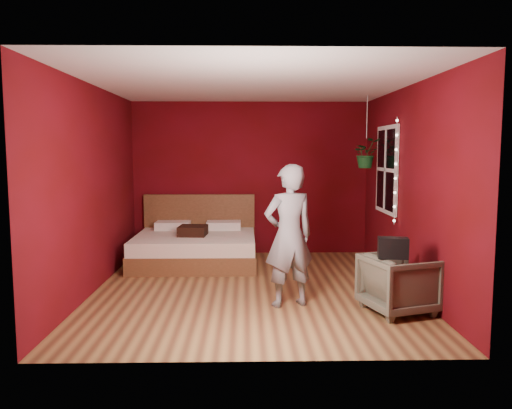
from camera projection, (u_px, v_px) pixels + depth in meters
name	position (u px, v px, depth m)	size (l,w,h in m)	color
floor	(252.00, 288.00, 6.46)	(4.50, 4.50, 0.00)	olive
room_walls	(252.00, 158.00, 6.27)	(4.04, 4.54, 2.62)	#610A16
window	(386.00, 170.00, 7.23)	(0.05, 0.97, 1.27)	white
fairy_lights	(396.00, 171.00, 6.71)	(0.04, 0.04, 1.45)	silver
bed	(196.00, 246.00, 7.89)	(1.88, 1.60, 1.03)	brown
person	(289.00, 236.00, 5.66)	(0.59, 0.39, 1.63)	slate
armchair	(399.00, 284.00, 5.47)	(0.69, 0.71, 0.64)	#5B5A48
handbag	(393.00, 248.00, 5.27)	(0.31, 0.16, 0.22)	black
throw_pillow	(193.00, 231.00, 7.71)	(0.42, 0.42, 0.15)	black
hanging_plant	(366.00, 153.00, 7.52)	(0.45, 0.41, 1.09)	silver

